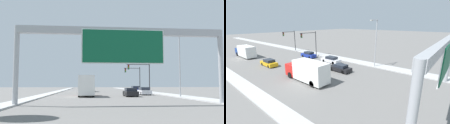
{
  "view_description": "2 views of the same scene",
  "coord_description": "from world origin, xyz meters",
  "views": [
    {
      "loc": [
        -3.43,
        -5.69,
        1.98
      ],
      "look_at": [
        0.0,
        28.36,
        5.01
      ],
      "focal_mm": 40.0,
      "sensor_mm": 36.0,
      "label": 1
    },
    {
      "loc": [
        -17.14,
        16.62,
        8.97
      ],
      "look_at": [
        -0.59,
        30.73,
        3.15
      ],
      "focal_mm": 24.0,
      "sensor_mm": 36.0,
      "label": 2
    }
  ],
  "objects": [
    {
      "name": "sidewalk_right",
      "position": [
        11.25,
        60.0,
        0.07
      ],
      "size": [
        3.0,
        120.0,
        0.15
      ],
      "color": "#B0B0B0",
      "rests_on": "ground"
    },
    {
      "name": "sign_gantry",
      "position": [
        0.0,
        17.89,
        5.9
      ],
      "size": [
        20.39,
        0.73,
        7.43
      ],
      "color": "#9EA0A5",
      "rests_on": "ground"
    },
    {
      "name": "truck_box_primary",
      "position": [
        -3.5,
        34.47,
        1.67
      ],
      "size": [
        2.42,
        8.37,
        3.29
      ],
      "color": "red",
      "rests_on": "ground"
    },
    {
      "name": "traffic_light_near_intersection",
      "position": [
        8.64,
        48.0,
        4.46
      ],
      "size": [
        5.15,
        0.32,
        6.55
      ],
      "color": "#2D2D30",
      "rests_on": "ground"
    },
    {
      "name": "car_near_left",
      "position": [
        7.0,
        39.32,
        0.67
      ],
      "size": [
        1.81,
        4.73,
        1.41
      ],
      "color": "silver",
      "rests_on": "ground"
    },
    {
      "name": "street_lamp_right",
      "position": [
        10.06,
        30.18,
        5.56
      ],
      "size": [
        2.61,
        0.28,
        9.52
      ],
      "color": "#9EA0A5",
      "rests_on": "ground"
    },
    {
      "name": "truck_box_secondary",
      "position": [
        -3.5,
        60.2,
        1.54
      ],
      "size": [
        2.38,
        8.6,
        3.0
      ],
      "color": "navy",
      "rests_on": "ground"
    },
    {
      "name": "traffic_light_mid_block",
      "position": [
        8.95,
        58.0,
        4.27
      ],
      "size": [
        4.21,
        0.32,
        6.37
      ],
      "color": "#2D2D30",
      "rests_on": "ground"
    },
    {
      "name": "car_near_center",
      "position": [
        3.5,
        33.7,
        0.65
      ],
      "size": [
        1.86,
        4.44,
        1.37
      ],
      "color": "black",
      "rests_on": "ground"
    },
    {
      "name": "car_mid_center",
      "position": [
        -3.5,
        47.34,
        0.69
      ],
      "size": [
        1.73,
        4.52,
        1.46
      ],
      "color": "gold",
      "rests_on": "ground"
    },
    {
      "name": "car_mid_left",
      "position": [
        7.0,
        47.31,
        0.72
      ],
      "size": [
        1.73,
        4.39,
        1.54
      ],
      "color": "navy",
      "rests_on": "ground"
    }
  ]
}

